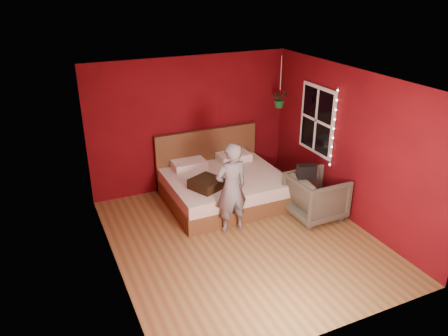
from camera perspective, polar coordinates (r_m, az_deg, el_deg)
The scene contains 10 objects.
floor at distance 7.22m, azimuth 2.37°, elevation -9.20°, with size 4.50×4.50×0.00m, color olive.
room_walls at distance 6.46m, azimuth 2.62°, elevation 3.39°, with size 4.04×4.54×2.62m.
window at distance 8.23m, azimuth 12.04°, elevation 6.13°, with size 0.05×0.97×1.27m.
fairy_lights at distance 7.83m, azimuth 14.13°, elevation 5.00°, with size 0.04×0.04×1.45m.
bed at distance 8.27m, azimuth -0.19°, elevation -2.18°, with size 2.12×1.80×1.17m.
person at distance 7.09m, azimuth 0.95°, elevation -2.66°, with size 0.56×0.37×1.54m, color slate.
armchair at distance 7.80m, azimuth 11.94°, elevation -3.62°, with size 0.86×0.88×0.80m, color #575645.
handbag at distance 7.46m, azimuth 10.73°, elevation -0.44°, with size 0.31×0.16×0.22m, color black.
throw_pillow at distance 7.60m, azimuth -2.30°, elevation -2.05°, with size 0.48×0.48×0.17m, color black.
hanging_plant at distance 8.42m, azimuth 7.28°, elevation 8.99°, with size 0.34×0.30×0.97m.
Camera 1 is at (-2.78, -5.37, 3.93)m, focal length 35.00 mm.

